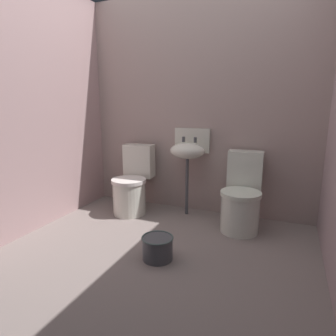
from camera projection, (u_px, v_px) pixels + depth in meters
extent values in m
cube|color=gray|center=(155.00, 258.00, 2.53)|extent=(3.07, 2.75, 0.08)
cube|color=#A68F89|center=(199.00, 106.00, 3.36)|extent=(3.07, 0.10, 2.47)
cube|color=#AE8B8B|center=(31.00, 107.00, 2.87)|extent=(0.10, 2.55, 2.47)
cylinder|color=silver|center=(129.00, 198.00, 3.40)|extent=(0.40, 0.40, 0.38)
cylinder|color=silver|center=(129.00, 181.00, 3.36)|extent=(0.43, 0.43, 0.04)
cube|color=silver|center=(139.00, 161.00, 3.59)|extent=(0.37, 0.20, 0.40)
cylinder|color=silver|center=(240.00, 214.00, 2.92)|extent=(0.39, 0.39, 0.38)
cylinder|color=silver|center=(241.00, 194.00, 2.88)|extent=(0.41, 0.41, 0.04)
cube|color=silver|center=(245.00, 170.00, 3.11)|extent=(0.37, 0.19, 0.40)
cylinder|color=#494A4F|center=(187.00, 187.00, 3.36)|extent=(0.04, 0.04, 0.66)
ellipsoid|color=silver|center=(187.00, 151.00, 3.27)|extent=(0.40, 0.32, 0.18)
cube|color=silver|center=(192.00, 140.00, 3.40)|extent=(0.42, 0.04, 0.28)
cylinder|color=#494A4F|center=(183.00, 139.00, 3.32)|extent=(0.04, 0.04, 0.06)
cylinder|color=#494A4F|center=(195.00, 140.00, 3.27)|extent=(0.04, 0.04, 0.06)
cylinder|color=#494A4F|center=(158.00, 248.00, 2.42)|extent=(0.25, 0.25, 0.19)
torus|color=#435251|center=(157.00, 238.00, 2.40)|extent=(0.27, 0.27, 0.02)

